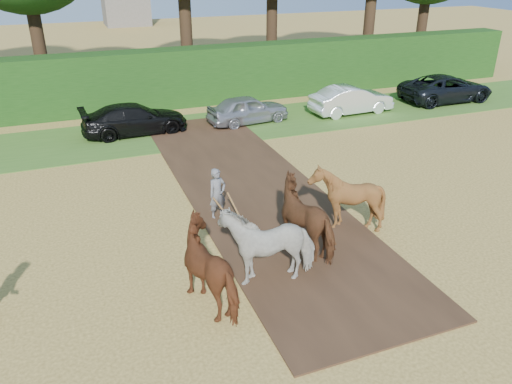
% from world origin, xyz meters
% --- Properties ---
extents(ground, '(120.00, 120.00, 0.00)m').
position_xyz_m(ground, '(0.00, 0.00, 0.00)').
color(ground, gold).
rests_on(ground, ground).
extents(earth_strip, '(4.50, 17.00, 0.05)m').
position_xyz_m(earth_strip, '(1.50, 7.00, 0.03)').
color(earth_strip, '#472D1C').
rests_on(earth_strip, ground).
extents(grass_verge, '(50.00, 5.00, 0.03)m').
position_xyz_m(grass_verge, '(0.00, 14.00, 0.01)').
color(grass_verge, '#38601E').
rests_on(grass_verge, ground).
extents(hedgerow, '(46.00, 1.60, 3.00)m').
position_xyz_m(hedgerow, '(0.00, 18.50, 1.50)').
color(hedgerow, '#14380F').
rests_on(hedgerow, ground).
extents(plough_team, '(6.55, 5.55, 1.96)m').
position_xyz_m(plough_team, '(0.84, 2.40, 0.97)').
color(plough_team, '#612E18').
rests_on(plough_team, ground).
extents(parked_cars, '(36.68, 2.94, 1.47)m').
position_xyz_m(parked_cars, '(1.97, 14.01, 0.71)').
color(parked_cars, silver).
rests_on(parked_cars, ground).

